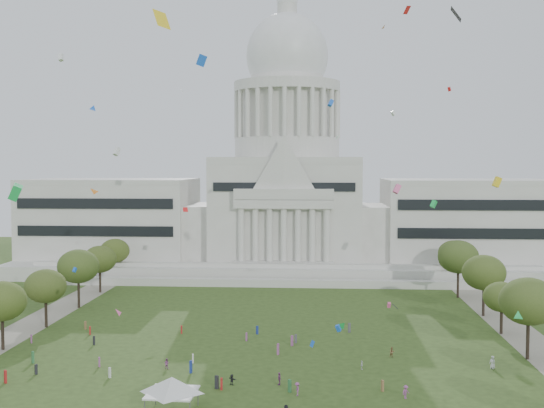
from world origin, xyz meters
name	(u,v)px	position (x,y,z in m)	size (l,w,h in m)	color
ground	(251,388)	(0.00, 0.00, 0.00)	(400.00, 400.00, 0.00)	#304619
capitol	(287,197)	(0.00, 113.59, 22.30)	(160.00, 64.50, 91.30)	beige
path_left	(18,332)	(-48.00, 30.00, 0.02)	(8.00, 160.00, 0.04)	gray
path_right	(528,340)	(48.00, 30.00, 0.02)	(8.00, 160.00, 0.04)	gray
row_tree_l_2	(2,301)	(-45.04, 17.30, 8.51)	(8.42, 8.42, 11.97)	black
row_tree_r_2	(529,301)	(44.17, 17.44, 9.66)	(9.55, 9.55, 13.58)	black
row_tree_l_3	(46,286)	(-44.09, 33.92, 8.21)	(8.12, 8.12, 11.55)	black
row_tree_r_3	(502,297)	(44.40, 34.48, 7.08)	(7.01, 7.01, 9.98)	black
row_tree_l_4	(78,266)	(-44.08, 52.42, 9.39)	(9.29, 9.29, 13.21)	black
row_tree_r_4	(484,273)	(44.76, 50.04, 9.29)	(9.19, 9.19, 13.06)	black
row_tree_l_5	(100,259)	(-45.22, 71.01, 8.42)	(8.33, 8.33, 11.85)	black
row_tree_r_5	(458,257)	(43.49, 70.19, 9.93)	(9.82, 9.82, 13.96)	black
row_tree_l_6	(115,251)	(-46.87, 89.14, 8.27)	(8.19, 8.19, 11.64)	black
row_tree_r_6	(454,253)	(45.96, 88.13, 8.51)	(8.42, 8.42, 11.97)	black
event_tent	(172,384)	(-9.23, -10.59, 3.74)	(8.96, 8.96, 4.82)	#4C4C4C
person_0	(493,362)	(37.08, 11.77, 1.02)	(1.00, 0.65, 2.04)	silver
person_2	(392,352)	(21.96, 17.09, 0.89)	(0.86, 0.53, 1.77)	olive
person_3	(297,389)	(6.72, -2.96, 0.94)	(1.22, 0.63, 1.89)	#994C8C
person_4	(279,379)	(3.98, 1.57, 0.92)	(1.08, 0.59, 1.84)	#994C8C
person_5	(232,379)	(-2.93, 1.12, 0.79)	(1.46, 0.58, 1.58)	#26262B
person_8	(167,364)	(-14.20, 8.31, 0.82)	(0.79, 0.49, 1.63)	#994C8C
person_9	(406,392)	(21.64, -3.14, 0.93)	(1.21, 0.62, 1.87)	#994C8C
person_10	(362,365)	(16.47, 9.83, 0.71)	(0.83, 0.46, 1.42)	silver
distant_crowd	(185,354)	(-12.29, 13.85, 0.87)	(61.15, 35.69, 1.95)	#26262B
kite_swarm	(259,186)	(0.17, 10.77, 28.75)	(81.44, 103.40, 54.80)	red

